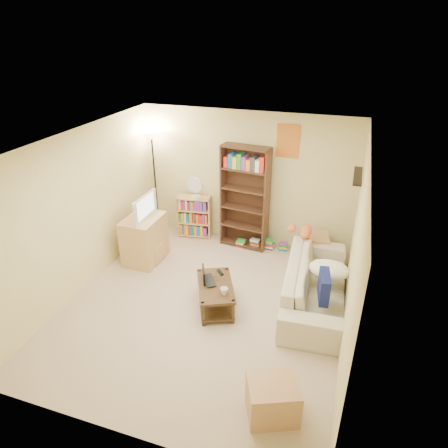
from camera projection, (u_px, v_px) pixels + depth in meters
The scene contains 19 objects.
room at pixel (203, 208), 5.33m from camera, with size 4.50×4.54×2.52m.
sofa at pixel (316, 283), 6.01m from camera, with size 1.01×2.30×0.66m, color beige.
navy_pillow at pixel (324, 286), 5.43m from camera, with size 0.43×0.13×0.39m, color navy.
cream_blanket at pixel (329, 270), 5.91m from camera, with size 0.60×0.43×0.26m, color white.
tabby_cat at pixel (303, 231), 6.63m from camera, with size 0.52×0.21×0.18m.
coffee_table at pixel (215, 293), 5.92m from camera, with size 0.83×1.03×0.40m.
laptop at pixel (212, 280), 5.94m from camera, with size 0.39×0.42×0.03m, color black.
laptop_screen at pixel (204, 274), 5.88m from camera, with size 0.01×0.30×0.20m, color white.
mug at pixel (224, 291), 5.63m from camera, with size 0.14×0.14×0.10m, color white.
tv_remote at pixel (220, 272), 6.12m from camera, with size 0.05×0.16×0.02m, color black.
tv_stand at pixel (145, 239), 7.05m from camera, with size 0.56×0.78×0.84m, color tan.
television at pixel (141, 207), 6.77m from camera, with size 0.11×0.73×0.42m, color black.
tall_bookshelf at pixel (245, 196), 7.24m from camera, with size 0.90×0.39×1.95m.
short_bookshelf at pixel (195, 217), 7.87m from camera, with size 0.68×0.36×0.84m.
desk_fan at pixel (195, 187), 7.52m from camera, with size 0.30×0.17×0.43m.
floor_lamp at pixel (153, 153), 7.56m from camera, with size 0.35×0.35×2.04m.
side_table at pixel (315, 248), 7.10m from camera, with size 0.44×0.44×0.50m, color #B17C56.
end_cabinet at pixel (273, 399), 4.28m from camera, with size 0.53×0.45×0.45m, color tan.
book_stacks at pixel (263, 244), 7.55m from camera, with size 0.96×0.27×0.21m.
Camera 1 is at (1.79, -4.51, 3.84)m, focal length 32.00 mm.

